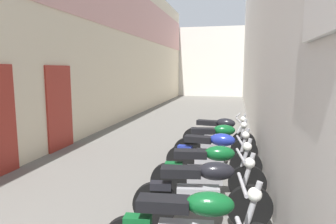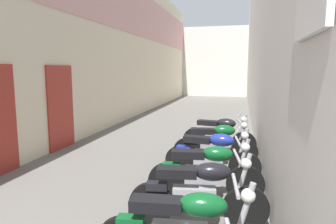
{
  "view_description": "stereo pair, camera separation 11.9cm",
  "coord_description": "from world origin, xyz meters",
  "px_view_note": "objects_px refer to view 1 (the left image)",
  "views": [
    {
      "loc": [
        1.98,
        0.82,
        2.09
      ],
      "look_at": [
        0.47,
        7.5,
        1.12
      ],
      "focal_mm": 31.99,
      "sensor_mm": 36.0,
      "label": 1
    },
    {
      "loc": [
        2.09,
        0.87,
        2.09
      ],
      "look_at": [
        0.47,
        7.5,
        1.12
      ],
      "focal_mm": 31.99,
      "sensor_mm": 36.0,
      "label": 2
    }
  ],
  "objects_px": {
    "motorcycle_fifth": "(208,170)",
    "motorcycle_sixth": "(213,153)",
    "motorcycle_eighth": "(218,134)",
    "motorcycle_fourth": "(203,191)",
    "motorcycle_seventh": "(216,143)"
  },
  "relations": [
    {
      "from": "motorcycle_sixth",
      "to": "motorcycle_fifth",
      "type": "bearing_deg",
      "value": -90.0
    },
    {
      "from": "motorcycle_fourth",
      "to": "motorcycle_eighth",
      "type": "distance_m",
      "value": 3.69
    },
    {
      "from": "motorcycle_fifth",
      "to": "motorcycle_eighth",
      "type": "relative_size",
      "value": 1.0
    },
    {
      "from": "motorcycle_fifth",
      "to": "motorcycle_sixth",
      "type": "bearing_deg",
      "value": 90.0
    },
    {
      "from": "motorcycle_fifth",
      "to": "motorcycle_sixth",
      "type": "xyz_separation_m",
      "value": [
        0.0,
        0.98,
        0.0
      ]
    },
    {
      "from": "motorcycle_eighth",
      "to": "motorcycle_fourth",
      "type": "bearing_deg",
      "value": -90.0
    },
    {
      "from": "motorcycle_sixth",
      "to": "motorcycle_eighth",
      "type": "height_order",
      "value": "same"
    },
    {
      "from": "motorcycle_fifth",
      "to": "motorcycle_sixth",
      "type": "relative_size",
      "value": 1.0
    },
    {
      "from": "motorcycle_fourth",
      "to": "motorcycle_seventh",
      "type": "distance_m",
      "value": 2.72
    },
    {
      "from": "motorcycle_fifth",
      "to": "motorcycle_seventh",
      "type": "distance_m",
      "value": 1.87
    },
    {
      "from": "motorcycle_fourth",
      "to": "motorcycle_seventh",
      "type": "relative_size",
      "value": 1.0
    },
    {
      "from": "motorcycle_sixth",
      "to": "motorcycle_eighth",
      "type": "bearing_deg",
      "value": 90.0
    },
    {
      "from": "motorcycle_fourth",
      "to": "motorcycle_sixth",
      "type": "distance_m",
      "value": 1.84
    },
    {
      "from": "motorcycle_fourth",
      "to": "motorcycle_fifth",
      "type": "xyz_separation_m",
      "value": [
        0.0,
        0.86,
        0.0
      ]
    },
    {
      "from": "motorcycle_eighth",
      "to": "motorcycle_sixth",
      "type": "bearing_deg",
      "value": -90.0
    }
  ]
}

